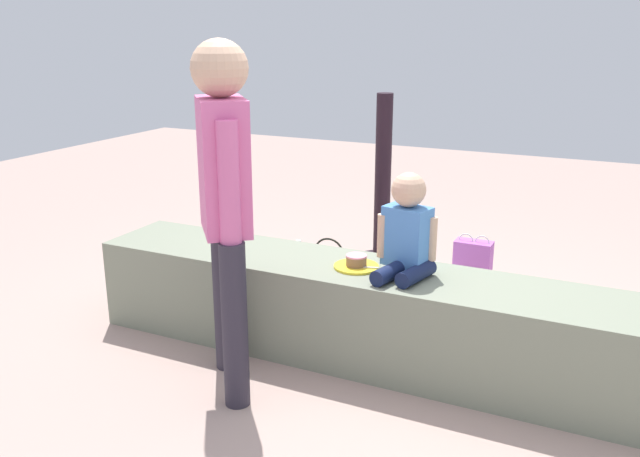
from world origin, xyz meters
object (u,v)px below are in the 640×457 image
Objects in this scene: handbag_black_leather at (329,271)px; handbag_brown_canvas at (562,325)px; child_seated at (407,231)px; cake_plate at (356,263)px; gift_bag at (472,267)px; water_bottle_near_gift at (299,255)px; party_cup_red at (247,276)px; cake_box_white at (418,289)px; adult_standing at (224,188)px.

handbag_black_leather is 1.43m from handbag_brown_canvas.
cake_plate is at bearing -174.37° from child_seated.
gift_bag is at bearing 137.87° from handbag_brown_canvas.
child_seated is 1.18m from handbag_black_leather.
cake_plate is 1.14m from handbag_brown_canvas.
child_seated is at bearing -94.71° from gift_bag.
gift_bag is 1.98× the size of water_bottle_near_gift.
party_cup_red is at bearing 177.92° from handbag_brown_canvas.
child_seated is 1.42× the size of handbag_black_leather.
gift_bag is at bearing 42.32° from cake_box_white.
cake_plate is 0.65× the size of handbag_brown_canvas.
water_bottle_near_gift is 0.55× the size of handbag_brown_canvas.
cake_plate is 0.97m from handbag_black_leather.
water_bottle_near_gift is at bearing -177.57° from gift_bag.
handbag_black_leather is at bearing 93.83° from adult_standing.
party_cup_red is 1.10m from cake_box_white.
cake_plate reaches higher than handbag_black_leather.
party_cup_red is 0.55m from handbag_black_leather.
cake_plate is at bearing -106.70° from gift_bag.
handbag_brown_canvas is at bearing -15.33° from water_bottle_near_gift.
handbag_black_leather is at bearing 135.16° from child_seated.
adult_standing is 1.56m from party_cup_red.
gift_bag reaches higher than handbag_brown_canvas.
adult_standing is at bearing -61.61° from party_cup_red.
gift_bag is at bearing 22.68° from handbag_black_leather.
handbag_black_leather is at bearing -157.32° from gift_bag.
adult_standing reaches higher than handbag_brown_canvas.
handbag_brown_canvas reaches higher than cake_box_white.
handbag_black_leather is (-0.73, 0.73, -0.56)m from child_seated.
party_cup_red is at bearing -111.02° from water_bottle_near_gift.
water_bottle_near_gift is 1.85m from handbag_brown_canvas.
handbag_black_leather is at bearing 13.37° from party_cup_red.
party_cup_red is at bearing 148.35° from cake_plate.
child_seated is at bearing -77.67° from cake_box_white.
cake_plate reaches higher than party_cup_red.
party_cup_red is 0.29× the size of handbag_brown_canvas.
cake_plate is 0.67× the size of cake_box_white.
adult_standing reaches higher than handbag_black_leather.
child_seated is 1.53m from party_cup_red.
handbag_brown_canvas reaches higher than handbag_black_leather.
child_seated is at bearing -25.63° from party_cup_red.
child_seated is 1.62m from water_bottle_near_gift.
adult_standing reaches higher than water_bottle_near_gift.
cake_box_white is 0.56m from handbag_black_leather.
handbag_black_leather is 0.98× the size of handbag_brown_canvas.
cake_box_white is at bearing 11.69° from party_cup_red.
adult_standing reaches higher than party_cup_red.
water_bottle_near_gift reaches higher than cake_box_white.
party_cup_red is 0.29× the size of handbag_black_leather.
adult_standing reaches higher than cake_plate.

